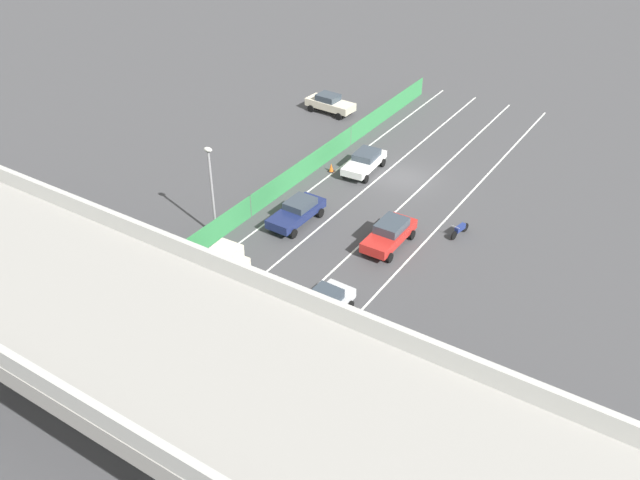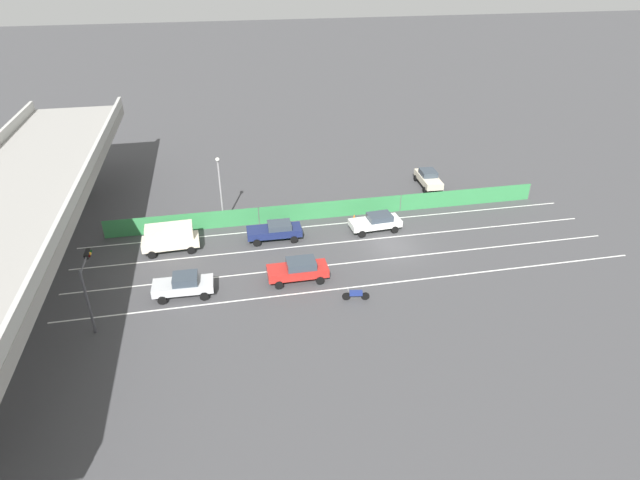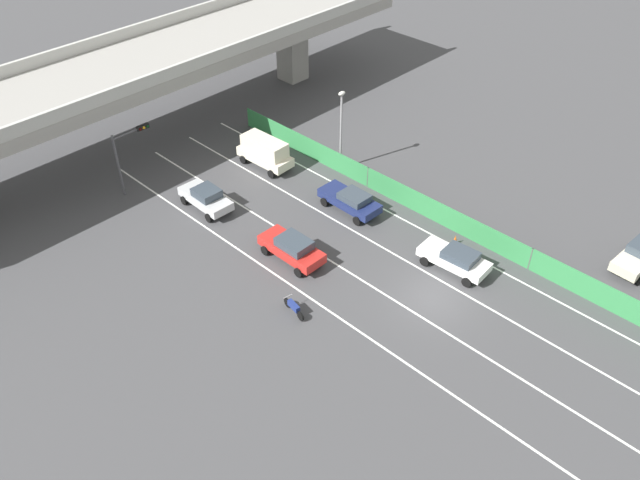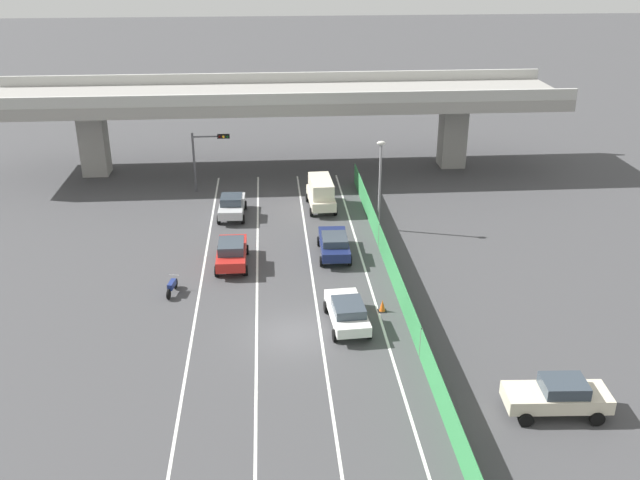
# 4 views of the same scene
# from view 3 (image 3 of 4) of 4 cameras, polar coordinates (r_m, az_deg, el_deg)

# --- Properties ---
(ground_plane) EXTENTS (300.00, 300.00, 0.00)m
(ground_plane) POSITION_cam_3_polar(r_m,az_deg,el_deg) (39.74, 9.75, -5.07)
(ground_plane) COLOR #424244
(lane_line_left_edge) EXTENTS (0.14, 43.96, 0.01)m
(lane_line_left_edge) POSITION_cam_3_polar(r_m,az_deg,el_deg) (38.57, 0.53, -6.00)
(lane_line_left_edge) COLOR silver
(lane_line_left_edge) RESTS_ON ground
(lane_line_mid_left) EXTENTS (0.14, 43.96, 0.01)m
(lane_line_mid_left) POSITION_cam_3_polar(r_m,az_deg,el_deg) (40.41, 3.81, -3.59)
(lane_line_mid_left) COLOR silver
(lane_line_mid_left) RESTS_ON ground
(lane_line_mid_right) EXTENTS (0.14, 43.96, 0.01)m
(lane_line_mid_right) POSITION_cam_3_polar(r_m,az_deg,el_deg) (42.43, 6.78, -1.40)
(lane_line_mid_right) COLOR silver
(lane_line_mid_right) RESTS_ON ground
(lane_line_right_edge) EXTENTS (0.14, 43.96, 0.01)m
(lane_line_right_edge) POSITION_cam_3_polar(r_m,az_deg,el_deg) (44.61, 9.46, 0.60)
(lane_line_right_edge) COLOR silver
(lane_line_right_edge) RESTS_ON ground
(elevated_overpass) EXTENTS (48.50, 9.22, 7.65)m
(elevated_overpass) POSITION_cam_3_polar(r_m,az_deg,el_deg) (53.91, -14.85, 14.26)
(elevated_overpass) COLOR gray
(elevated_overpass) RESTS_ON ground
(green_fence) EXTENTS (0.10, 40.06, 1.64)m
(green_fence) POSITION_cam_3_polar(r_m,az_deg,el_deg) (45.05, 10.59, 2.18)
(green_fence) COLOR #338447
(green_fence) RESTS_ON ground
(car_hatchback_white) EXTENTS (2.24, 4.56, 1.52)m
(car_hatchback_white) POSITION_cam_3_polar(r_m,az_deg,el_deg) (41.48, 11.69, -1.58)
(car_hatchback_white) COLOR silver
(car_hatchback_white) RESTS_ON ground
(car_sedan_silver) EXTENTS (2.06, 4.32, 1.66)m
(car_sedan_silver) POSITION_cam_3_polar(r_m,az_deg,el_deg) (46.50, -9.89, 3.67)
(car_sedan_silver) COLOR #B7BABC
(car_sedan_silver) RESTS_ON ground
(car_van_cream) EXTENTS (2.14, 4.61, 2.31)m
(car_van_cream) POSITION_cam_3_polar(r_m,az_deg,el_deg) (50.48, -4.82, 7.71)
(car_van_cream) COLOR beige
(car_van_cream) RESTS_ON ground
(car_sedan_red) EXTENTS (2.01, 4.52, 1.69)m
(car_sedan_red) POSITION_cam_3_polar(r_m,az_deg,el_deg) (41.35, -2.43, -0.68)
(car_sedan_red) COLOR red
(car_sedan_red) RESTS_ON ground
(car_sedan_navy) EXTENTS (2.08, 4.64, 1.54)m
(car_sedan_navy) POSITION_cam_3_polar(r_m,az_deg,el_deg) (45.65, 2.67, 3.49)
(car_sedan_navy) COLOR navy
(car_sedan_navy) RESTS_ON ground
(motorcycle) EXTENTS (0.62, 1.94, 0.93)m
(motorcycle) POSITION_cam_3_polar(r_m,az_deg,el_deg) (38.03, -2.30, -5.87)
(motorcycle) COLOR black
(motorcycle) RESTS_ON ground
(parked_sedan_cream) EXTENTS (4.57, 2.15, 1.67)m
(parked_sedan_cream) POSITION_cam_3_polar(r_m,az_deg,el_deg) (45.43, 26.07, -1.17)
(parked_sedan_cream) COLOR beige
(parked_sedan_cream) RESTS_ON ground
(traffic_light) EXTENTS (2.99, 0.40, 4.84)m
(traffic_light) POSITION_cam_3_polar(r_m,az_deg,el_deg) (48.39, -16.29, 7.71)
(traffic_light) COLOR #47474C
(traffic_light) RESTS_ON ground
(street_lamp) EXTENTS (0.60, 0.36, 6.39)m
(street_lamp) POSITION_cam_3_polar(r_m,az_deg,el_deg) (48.68, 1.85, 10.16)
(street_lamp) COLOR gray
(street_lamp) RESTS_ON ground
(traffic_cone) EXTENTS (0.47, 0.47, 0.69)m
(traffic_cone) POSITION_cam_3_polar(r_m,az_deg,el_deg) (43.81, 11.66, 0.00)
(traffic_cone) COLOR orange
(traffic_cone) RESTS_ON ground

